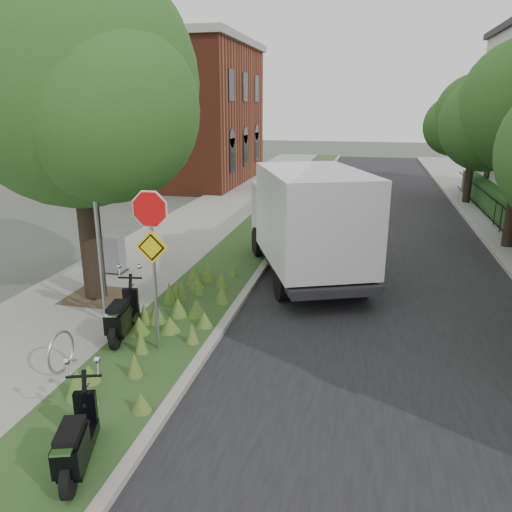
{
  "coord_description": "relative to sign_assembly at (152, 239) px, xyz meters",
  "views": [
    {
      "loc": [
        2.38,
        -7.5,
        4.66
      ],
      "look_at": [
        -0.06,
        3.23,
        1.3
      ],
      "focal_mm": 35.0,
      "sensor_mm": 36.0,
      "label": 1
    }
  ],
  "objects": [
    {
      "name": "kerb_near",
      "position": [
        0.9,
        9.42,
        -2.26
      ],
      "size": [
        0.2,
        60.0,
        0.13
      ],
      "primitive_type": "cube",
      "color": "#9E9991",
      "rests_on": "ground"
    },
    {
      "name": "ground",
      "position": [
        1.4,
        -0.58,
        -2.33
      ],
      "size": [
        120.0,
        120.0,
        0.0
      ],
      "primitive_type": "plane",
      "color": "#4C5147",
      "rests_on": "ground"
    },
    {
      "name": "scooter_far",
      "position": [
        0.37,
        -3.4,
        -1.83
      ],
      "size": [
        0.67,
        1.57,
        0.77
      ],
      "color": "black",
      "rests_on": "ground"
    },
    {
      "name": "road",
      "position": [
        4.4,
        9.42,
        -2.32
      ],
      "size": [
        7.0,
        60.0,
        0.01
      ],
      "primitive_type": "cube",
      "color": "black",
      "rests_on": "ground"
    },
    {
      "name": "street_tree_main",
      "position": [
        -2.68,
        2.28,
        2.48
      ],
      "size": [
        6.21,
        5.54,
        7.66
      ],
      "color": "black",
      "rests_on": "ground"
    },
    {
      "name": "bare_post",
      "position": [
        -1.8,
        1.22,
        -0.21
      ],
      "size": [
        0.08,
        0.08,
        4.0
      ],
      "color": "#A5A8AD",
      "rests_on": "ground"
    },
    {
      "name": "brick_building",
      "position": [
        -8.1,
        21.42,
        1.88
      ],
      "size": [
        9.4,
        10.4,
        8.3
      ],
      "color": "maroon",
      "rests_on": "ground"
    },
    {
      "name": "box_truck",
      "position": [
        2.21,
        5.14,
        -0.63
      ],
      "size": [
        4.18,
        6.16,
        2.61
      ],
      "color": "#262628",
      "rests_on": "ground"
    },
    {
      "name": "verge",
      "position": [
        -0.1,
        9.42,
        -2.27
      ],
      "size": [
        2.0,
        60.0,
        0.12
      ],
      "primitive_type": "cube",
      "color": "#2A4E21",
      "rests_on": "ground"
    },
    {
      "name": "sign_assembly",
      "position": [
        0.0,
        0.0,
        0.0
      ],
      "size": [
        0.94,
        0.08,
        3.22
      ],
      "color": "#A5A8AD",
      "rests_on": "ground"
    },
    {
      "name": "far_tree_c",
      "position": [
        8.34,
        17.46,
        1.63
      ],
      "size": [
        4.37,
        3.89,
        5.93
      ],
      "color": "black",
      "rests_on": "ground"
    },
    {
      "name": "utility_cabinet",
      "position": [
        -3.15,
        4.04,
        -1.71
      ],
      "size": [
        0.78,
        0.52,
        1.03
      ],
      "color": "#262628",
      "rests_on": "ground"
    },
    {
      "name": "kerb_far",
      "position": [
        7.9,
        9.42,
        -2.26
      ],
      "size": [
        0.2,
        60.0,
        0.13
      ],
      "primitive_type": "cube",
      "color": "#9E9991",
      "rests_on": "ground"
    },
    {
      "name": "sidewalk_near",
      "position": [
        -2.85,
        9.42,
        -2.27
      ],
      "size": [
        3.5,
        60.0,
        0.12
      ],
      "primitive_type": "cube",
      "color": "gray",
      "rests_on": "ground"
    },
    {
      "name": "bike_hoop",
      "position": [
        -1.3,
        -1.18,
        -1.83
      ],
      "size": [
        0.06,
        0.78,
        0.77
      ],
      "color": "#A5A8AD",
      "rests_on": "ground"
    },
    {
      "name": "scooter_near",
      "position": [
        -0.87,
        0.23,
        -1.81
      ],
      "size": [
        0.53,
        1.7,
        0.81
      ],
      "color": "black",
      "rests_on": "ground"
    }
  ]
}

